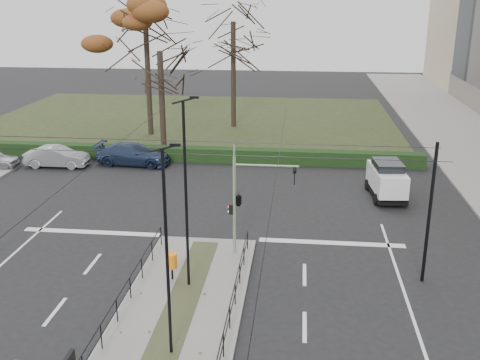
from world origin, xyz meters
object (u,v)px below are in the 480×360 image
at_px(white_van, 387,179).
at_px(streetlamp_median_far, 186,194).
at_px(parked_car_second, 57,157).
at_px(litter_bin, 172,261).
at_px(streetlamp_median_near, 167,252).
at_px(bare_tree_near, 160,59).
at_px(bare_tree_center, 233,30).
at_px(parked_car_third, 133,154).
at_px(rust_tree, 145,13).
at_px(traffic_light, 240,198).

bearing_deg(white_van, streetlamp_median_far, -128.42).
relative_size(streetlamp_median_far, parked_car_second, 1.78).
relative_size(litter_bin, streetlamp_median_near, 0.16).
xyz_separation_m(parked_car_second, bare_tree_near, (6.36, 4.96, 6.23)).
distance_m(streetlamp_median_far, bare_tree_center, 29.71).
bearing_deg(bare_tree_center, parked_car_third, -114.32).
height_order(rust_tree, bare_tree_center, rust_tree).
bearing_deg(parked_car_third, parked_car_second, 106.56).
xyz_separation_m(litter_bin, white_van, (10.25, 11.53, 0.20)).
height_order(litter_bin, parked_car_third, parked_car_third).
bearing_deg(streetlamp_median_far, bare_tree_near, 106.26).
bearing_deg(litter_bin, parked_car_third, 111.57).
relative_size(litter_bin, parked_car_second, 0.26).
relative_size(traffic_light, parked_car_second, 1.05).
height_order(white_van, bare_tree_near, bare_tree_near).
height_order(streetlamp_median_near, rust_tree, rust_tree).
bearing_deg(litter_bin, streetlamp_median_near, -77.50).
relative_size(litter_bin, parked_car_third, 0.22).
bearing_deg(white_van, bare_tree_near, 150.39).
bearing_deg(streetlamp_median_far, rust_tree, 108.07).
distance_m(parked_car_third, white_van, 17.49).
distance_m(streetlamp_median_near, parked_car_third, 22.96).
xyz_separation_m(white_van, rust_tree, (-17.81, 13.65, 8.88)).
relative_size(streetlamp_median_far, parked_car_third, 1.48).
relative_size(parked_car_second, parked_car_third, 0.83).
relative_size(streetlamp_median_far, bare_tree_center, 0.64).
bearing_deg(traffic_light, streetlamp_median_near, -100.55).
bearing_deg(parked_car_third, traffic_light, -142.07).
bearing_deg(parked_car_third, bare_tree_near, -13.63).
bearing_deg(bare_tree_center, streetlamp_median_near, -86.63).
distance_m(litter_bin, streetlamp_median_near, 5.81).
height_order(parked_car_third, rust_tree, rust_tree).
distance_m(parked_car_third, bare_tree_center, 15.72).
xyz_separation_m(rust_tree, bare_tree_center, (6.66, 3.74, -1.47)).
relative_size(streetlamp_median_far, rust_tree, 0.59).
bearing_deg(bare_tree_center, white_van, -57.35).
bearing_deg(bare_tree_center, parked_car_second, -128.39).
relative_size(parked_car_second, bare_tree_center, 0.36).
distance_m(bare_tree_center, bare_tree_near, 9.76).
bearing_deg(streetlamp_median_near, litter_bin, 102.50).
xyz_separation_m(streetlamp_median_near, rust_tree, (-8.66, 30.15, 6.25)).
distance_m(litter_bin, white_van, 15.43).
relative_size(traffic_light, litter_bin, 4.00).
bearing_deg(litter_bin, parked_car_second, 127.06).
relative_size(white_van, bare_tree_near, 0.42).
relative_size(rust_tree, bare_tree_center, 1.08).
xyz_separation_m(litter_bin, rust_tree, (-7.56, 25.18, 9.08)).
xyz_separation_m(parked_car_third, bare_tree_near, (1.26, 3.86, 6.19)).
height_order(traffic_light, streetlamp_median_far, streetlamp_median_far).
relative_size(white_van, rust_tree, 0.31).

